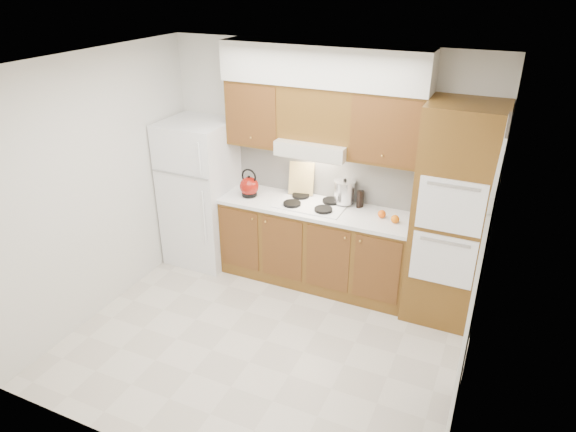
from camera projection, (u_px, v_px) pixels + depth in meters
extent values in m
plane|color=beige|center=(266.00, 340.00, 4.97)|extent=(3.60, 3.60, 0.00)
plane|color=white|center=(259.00, 65.00, 3.83)|extent=(3.60, 3.60, 0.00)
cube|color=silver|center=(324.00, 165.00, 5.63)|extent=(3.60, 0.02, 2.60)
cube|color=silver|center=(100.00, 187.00, 5.06)|extent=(0.02, 3.00, 2.60)
cube|color=silver|center=(483.00, 266.00, 3.73)|extent=(0.02, 3.00, 2.60)
cube|color=white|center=(201.00, 193.00, 6.04)|extent=(0.75, 0.72, 1.72)
cube|color=brown|center=(315.00, 245.00, 5.74)|extent=(2.11, 0.60, 0.90)
cube|color=white|center=(315.00, 208.00, 5.53)|extent=(2.13, 0.62, 0.04)
cube|color=white|center=(326.00, 173.00, 5.64)|extent=(2.11, 0.03, 0.56)
cube|color=brown|center=(452.00, 217.00, 4.92)|extent=(0.70, 0.65, 2.20)
cube|color=brown|center=(258.00, 112.00, 5.52)|extent=(0.63, 0.33, 0.70)
cube|color=brown|center=(389.00, 128.00, 4.99)|extent=(0.73, 0.33, 0.70)
cube|color=silver|center=(315.00, 147.00, 5.33)|extent=(0.75, 0.45, 0.15)
cube|color=brown|center=(318.00, 112.00, 5.23)|extent=(0.75, 0.33, 0.55)
cube|color=silver|center=(324.00, 65.00, 4.99)|extent=(2.13, 0.36, 0.40)
cube|color=white|center=(312.00, 204.00, 5.55)|extent=(0.74, 0.50, 0.01)
cube|color=black|center=(470.00, 320.00, 3.56)|extent=(0.02, 0.90, 2.10)
cylinder|color=#3F3833|center=(507.00, 132.00, 3.82)|extent=(0.02, 0.30, 0.30)
sphere|color=maroon|center=(249.00, 186.00, 5.71)|extent=(0.27, 0.27, 0.21)
cube|color=#D8BB6E|center=(301.00, 179.00, 5.70)|extent=(0.29, 0.14, 0.37)
cylinder|color=silver|center=(344.00, 192.00, 5.50)|extent=(0.23, 0.23, 0.23)
cylinder|color=black|center=(359.00, 199.00, 5.45)|extent=(0.06, 0.06, 0.19)
cylinder|color=black|center=(361.00, 199.00, 5.47)|extent=(0.07, 0.07, 0.18)
cylinder|color=black|center=(361.00, 198.00, 5.49)|extent=(0.07, 0.07, 0.17)
sphere|color=orange|center=(395.00, 219.00, 5.14)|extent=(0.11, 0.11, 0.08)
sphere|color=#FA4E0D|center=(382.00, 214.00, 5.25)|extent=(0.10, 0.10, 0.08)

